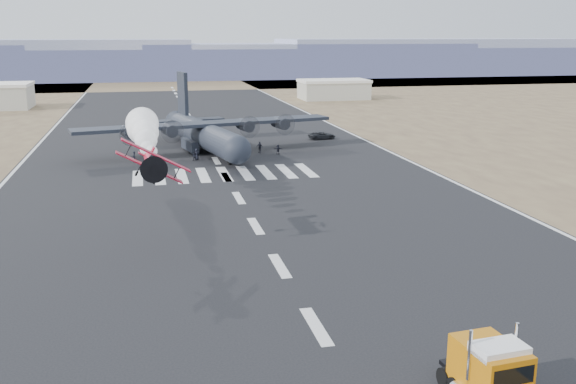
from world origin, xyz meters
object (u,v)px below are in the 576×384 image
object	(u,v)px
support_vehicle	(322,135)
crew_h	(195,156)
crew_a	(134,157)
crew_c	(232,148)
crew_b	(229,154)
crew_d	(260,147)
crew_f	(278,149)
crew_g	(153,160)
hangar_right	(334,89)
transport_aircraft	(203,132)
aerobatic_biplane	(151,163)
crew_e	(197,154)
semi_truck	(496,378)

from	to	relation	value
support_vehicle	crew_h	bearing A→B (deg)	116.00
crew_a	crew_c	size ratio (longest dim) A/B	0.93
crew_b	crew_d	world-z (taller)	crew_d
crew_a	crew_f	size ratio (longest dim) A/B	1.10
support_vehicle	crew_g	bearing A→B (deg)	113.04
hangar_right	crew_b	xyz separation A→B (m)	(-44.02, -89.77, -2.08)
support_vehicle	crew_d	size ratio (longest dim) A/B	2.70
hangar_right	crew_h	xyz separation A→B (m)	(-49.28, -89.39, -2.21)
crew_c	crew_b	bearing A→B (deg)	-74.68
crew_f	support_vehicle	bearing A→B (deg)	-104.67
crew_g	crew_d	bearing A→B (deg)	-32.73
hangar_right	crew_d	world-z (taller)	hangar_right
hangar_right	transport_aircraft	size ratio (longest dim) A/B	0.47
hangar_right	aerobatic_biplane	bearing A→B (deg)	-113.35
hangar_right	crew_g	size ratio (longest dim) A/B	13.20
crew_a	crew_g	distance (m)	3.90
aerobatic_biplane	crew_a	bearing A→B (deg)	91.23
crew_b	aerobatic_biplane	bearing A→B (deg)	114.45
crew_c	crew_e	distance (m)	7.22
crew_b	crew_g	bearing A→B (deg)	48.70
transport_aircraft	crew_e	distance (m)	8.28
transport_aircraft	crew_a	bearing A→B (deg)	-157.90
semi_truck	crew_a	size ratio (longest dim) A/B	5.04
support_vehicle	crew_c	bearing A→B (deg)	115.19
hangar_right	crew_c	size ratio (longest dim) A/B	10.96
transport_aircraft	crew_e	xyz separation A→B (m)	(-1.86, -7.72, -2.34)
crew_h	crew_b	bearing A→B (deg)	14.07
crew_c	support_vehicle	bearing A→B (deg)	61.61
crew_c	crew_e	world-z (taller)	crew_c
semi_truck	support_vehicle	world-z (taller)	semi_truck
crew_b	transport_aircraft	bearing A→B (deg)	-29.94
transport_aircraft	support_vehicle	world-z (taller)	transport_aircraft
semi_truck	crew_h	distance (m)	73.07
crew_d	crew_g	bearing A→B (deg)	-121.99
crew_c	crew_f	distance (m)	7.57
crew_a	crew_g	world-z (taller)	crew_a
crew_e	crew_h	distance (m)	0.91
transport_aircraft	crew_b	bearing A→B (deg)	-83.26
transport_aircraft	crew_h	distance (m)	9.16
aerobatic_biplane	crew_c	distance (m)	47.97
crew_b	crew_e	size ratio (longest dim) A/B	1.02
hangar_right	semi_truck	size ratio (longest dim) A/B	2.34
crew_e	crew_h	xyz separation A→B (m)	(-0.36, -0.82, -0.11)
crew_c	crew_h	bearing A→B (deg)	-115.33
semi_truck	aerobatic_biplane	distance (m)	36.19
hangar_right	crew_b	bearing A→B (deg)	-116.12
crew_f	aerobatic_biplane	bearing A→B (deg)	90.09
semi_truck	crew_b	distance (m)	72.17
crew_g	crew_f	bearing A→B (deg)	-40.43
support_vehicle	crew_e	world-z (taller)	crew_e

